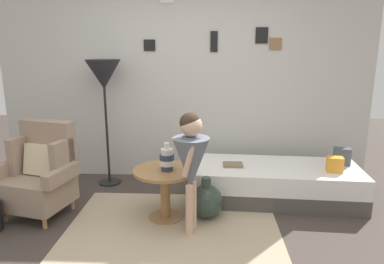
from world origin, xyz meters
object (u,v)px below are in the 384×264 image
Objects in this scene: vase_striped at (167,159)px; person_child at (191,158)px; demijohn_near at (206,201)px; floor_lamp at (104,78)px; daybed at (274,182)px; side_table at (165,183)px; armchair at (41,173)px; book_on_daybed at (233,165)px.

person_child is (0.25, -0.25, 0.10)m from vase_striped.
floor_lamp is at bearing 144.82° from demijohn_near.
side_table is (-1.20, -0.53, 0.19)m from daybed.
daybed is 1.32m from side_table.
person_child is (0.28, -0.28, 0.36)m from side_table.
armchair is 1.53× the size of side_table.
armchair is 0.62× the size of floor_lamp.
book_on_daybed is at bearing 60.94° from person_child.
vase_striped is at bearing -47.54° from floor_lamp.
daybed is 1.37m from vase_striped.
vase_striped is (0.03, -0.03, 0.26)m from side_table.
floor_lamp is 1.93m from demijohn_near.
daybed is (2.51, 0.46, -0.24)m from armchair.
book_on_daybed is at bearing 12.21° from armchair.
floor_lamp reaches higher than person_child.
demijohn_near is (1.73, -0.03, -0.26)m from armchair.
daybed is 3.06× the size of side_table.
demijohn_near reaches higher than daybed.
demijohn_near is (0.39, 0.06, -0.47)m from vase_striped.
armchair reaches higher than daybed.
vase_striped is 0.24× the size of person_child.
side_table reaches higher than daybed.
demijohn_near is (0.14, 0.31, -0.57)m from person_child.
daybed is 6.87× the size of vase_striped.
side_table is at bearing -174.87° from demijohn_near.
demijohn_near is at bearing 5.13° from side_table.
armchair reaches higher than side_table.
daybed is at bearing 41.45° from person_child.
book_on_daybed is (0.72, 0.51, 0.03)m from side_table.
floor_lamp reaches higher than armchair.
armchair is at bearing 176.85° from side_table.
armchair reaches higher than demijohn_near.
person_child is at bearing -113.63° from demijohn_near.
vase_striped is at bearing -4.20° from armchair.
armchair is at bearing -167.79° from book_on_daybed.
side_table is 0.47m from demijohn_near.
daybed is at bearing 25.63° from vase_striped.
vase_striped reaches higher than book_on_daybed.
daybed is 1.34m from person_child.
floor_lamp is at bearing 133.04° from person_child.
person_child reaches higher than book_on_daybed.
person_child reaches higher than demijohn_near.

